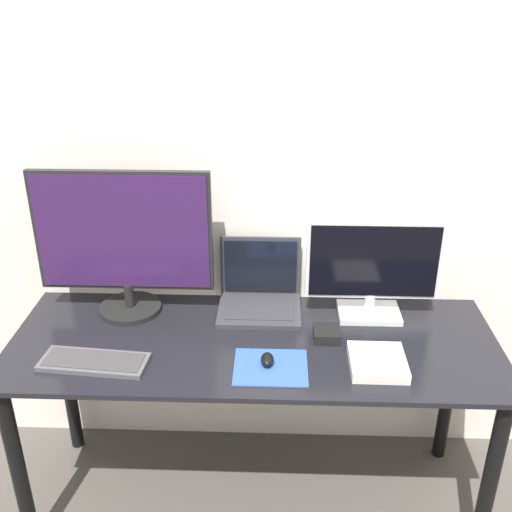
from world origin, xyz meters
name	(u,v)px	position (x,y,z in m)	size (l,w,h in m)	color
wall_back	(258,157)	(0.00, 0.68, 1.25)	(7.00, 0.05, 2.50)	silver
desk	(254,368)	(0.00, 0.31, 0.60)	(1.66, 0.62, 0.72)	black
monitor_left	(124,241)	(-0.46, 0.49, 1.00)	(0.62, 0.23, 0.54)	black
monitor_right	(373,269)	(0.41, 0.49, 0.90)	(0.47, 0.16, 0.37)	silver
laptop	(260,292)	(0.01, 0.54, 0.78)	(0.30, 0.25, 0.25)	#333338
keyboard	(94,362)	(-0.50, 0.15, 0.73)	(0.35, 0.16, 0.02)	#4C4C51
mousepad	(271,367)	(0.06, 0.15, 0.72)	(0.23, 0.20, 0.00)	#2D519E
mouse	(267,360)	(0.05, 0.17, 0.74)	(0.04, 0.07, 0.03)	black
book	(378,362)	(0.40, 0.18, 0.73)	(0.18, 0.19, 0.03)	silver
power_brick	(327,334)	(0.25, 0.33, 0.74)	(0.09, 0.09, 0.04)	black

